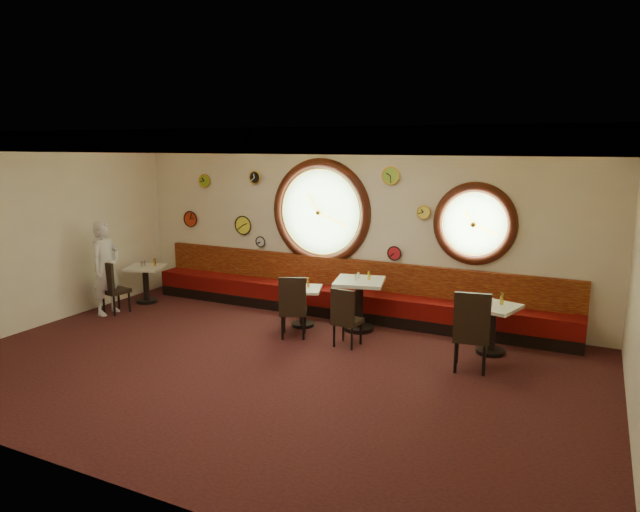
{
  "coord_description": "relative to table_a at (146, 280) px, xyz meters",
  "views": [
    {
      "loc": [
        3.97,
        -6.44,
        3.09
      ],
      "look_at": [
        0.45,
        0.8,
        1.5
      ],
      "focal_mm": 32.0,
      "sensor_mm": 36.0,
      "label": 1
    }
  ],
  "objects": [
    {
      "name": "porthole_right_ring",
      "position": [
        6.1,
        1.08,
        1.34
      ],
      "size": [
        1.09,
        0.03,
        1.09
      ],
      "primitive_type": "torus",
      "rotation": [
        1.57,
        0.0,
        0.0
      ],
      "color": "gold",
      "rests_on": "wall_back"
    },
    {
      "name": "table_a",
      "position": [
        0.0,
        0.0,
        0.0
      ],
      "size": [
        0.85,
        0.85,
        0.73
      ],
      "color": "black",
      "rests_on": "floor"
    },
    {
      "name": "condiment_c_pepper",
      "position": [
        4.39,
        0.19,
        0.47
      ],
      "size": [
        0.04,
        0.04,
        0.11
      ],
      "primitive_type": "cylinder",
      "color": "silver",
      "rests_on": "table_c"
    },
    {
      "name": "table_c",
      "position": [
        4.44,
        0.24,
        0.09
      ],
      "size": [
        0.95,
        0.95,
        0.87
      ],
      "color": "black",
      "rests_on": "floor"
    },
    {
      "name": "wall_front",
      "position": [
        3.9,
        -4.87,
        1.14
      ],
      "size": [
        9.0,
        0.02,
        3.2
      ],
      "primitive_type": "cube",
      "color": "beige",
      "rests_on": "floor"
    },
    {
      "name": "wall_clock_1",
      "position": [
        1.6,
        1.09,
        1.04
      ],
      "size": [
        0.36,
        0.03,
        0.36
      ],
      "primitive_type": "cylinder",
      "rotation": [
        1.57,
        0.0,
        0.0
      ],
      "color": "#F4F236",
      "rests_on": "wall_back"
    },
    {
      "name": "condiment_b_bottle",
      "position": [
        3.53,
        0.14,
        0.29
      ],
      "size": [
        0.05,
        0.05,
        0.15
      ],
      "primitive_type": "cylinder",
      "color": "gold",
      "rests_on": "table_b"
    },
    {
      "name": "molding_front",
      "position": [
        3.9,
        -4.82,
        2.65
      ],
      "size": [
        9.0,
        0.1,
        0.18
      ],
      "primitive_type": "cube",
      "color": "#341209",
      "rests_on": "wall_back"
    },
    {
      "name": "porthole_left_ring",
      "position": [
        3.3,
        1.08,
        1.39
      ],
      "size": [
        1.61,
        0.03,
        1.61
      ],
      "primitive_type": "torus",
      "rotation": [
        1.57,
        0.0,
        0.0
      ],
      "color": "gold",
      "rests_on": "wall_back"
    },
    {
      "name": "wall_clock_5",
      "position": [
        5.25,
        1.09,
        1.49
      ],
      "size": [
        0.22,
        0.03,
        0.22
      ],
      "primitive_type": "cylinder",
      "rotation": [
        1.57,
        0.0,
        0.0
      ],
      "color": "#F9E953",
      "rests_on": "wall_back"
    },
    {
      "name": "ceiling",
      "position": [
        3.9,
        -1.87,
        2.74
      ],
      "size": [
        9.0,
        6.0,
        0.02
      ],
      "primitive_type": "cube",
      "color": "gold",
      "rests_on": "wall_back"
    },
    {
      "name": "wall_clock_3",
      "position": [
        1.9,
        1.09,
        1.99
      ],
      "size": [
        0.24,
        0.03,
        0.24
      ],
      "primitive_type": "cylinder",
      "rotation": [
        1.57,
        0.0,
        0.0
      ],
      "color": "black",
      "rests_on": "wall_back"
    },
    {
      "name": "chair_a",
      "position": [
        -0.03,
        -0.86,
        0.1
      ],
      "size": [
        0.47,
        0.47,
        0.61
      ],
      "rotation": [
        0.0,
        0.0,
        -0.16
      ],
      "color": "black",
      "rests_on": "floor"
    },
    {
      "name": "wall_clock_0",
      "position": [
        0.7,
        1.09,
        1.89
      ],
      "size": [
        0.26,
        0.03,
        0.26
      ],
      "primitive_type": "cylinder",
      "rotation": [
        1.57,
        0.0,
        0.0
      ],
      "color": "#87B223",
      "rests_on": "wall_back"
    },
    {
      "name": "condiment_b_salt",
      "position": [
        3.38,
        0.07,
        0.27
      ],
      "size": [
        0.03,
        0.03,
        0.1
      ],
      "primitive_type": "cylinder",
      "color": "silver",
      "rests_on": "table_b"
    },
    {
      "name": "wall_clock_6",
      "position": [
        4.75,
        1.09,
        0.74
      ],
      "size": [
        0.24,
        0.03,
        0.24
      ],
      "primitive_type": "cylinder",
      "rotation": [
        1.57,
        0.0,
        0.0
      ],
      "color": "red",
      "rests_on": "wall_back"
    },
    {
      "name": "condiment_c_bottle",
      "position": [
        4.57,
        0.31,
        0.49
      ],
      "size": [
        0.05,
        0.05,
        0.15
      ],
      "primitive_type": "cylinder",
      "color": "yellow",
      "rests_on": "table_c"
    },
    {
      "name": "porthole_left_glass",
      "position": [
        3.3,
        1.12,
        1.39
      ],
      "size": [
        1.66,
        0.02,
        1.66
      ],
      "primitive_type": "cylinder",
      "rotation": [
        1.57,
        0.0,
        0.0
      ],
      "color": "#7EAD67",
      "rests_on": "wall_back"
    },
    {
      "name": "wall_left",
      "position": [
        -0.6,
        -1.87,
        1.14
      ],
      "size": [
        0.02,
        6.0,
        3.2
      ],
      "primitive_type": "cube",
      "color": "beige",
      "rests_on": "floor"
    },
    {
      "name": "molding_left",
      "position": [
        -0.55,
        -1.87,
        2.65
      ],
      "size": [
        0.1,
        6.0,
        0.18
      ],
      "primitive_type": "cube",
      "color": "#341209",
      "rests_on": "wall_back"
    },
    {
      "name": "porthole_right_glass",
      "position": [
        6.1,
        1.12,
        1.34
      ],
      "size": [
        1.1,
        0.02,
        1.1
      ],
      "primitive_type": "cylinder",
      "rotation": [
        1.57,
        0.0,
        0.0
      ],
      "color": "#7EAD67",
      "rests_on": "wall_back"
    },
    {
      "name": "banquette_back",
      "position": [
        3.9,
        1.07,
        0.29
      ],
      "size": [
        8.0,
        0.1,
        0.55
      ],
      "primitive_type": "cube",
      "color": "#5C0709",
      "rests_on": "wall_back"
    },
    {
      "name": "condiment_d_bottle",
      "position": [
        6.73,
        0.18,
        0.38
      ],
      "size": [
        0.06,
        0.06,
        0.18
      ],
      "primitive_type": "cylinder",
      "color": "gold",
      "rests_on": "table_d"
    },
    {
      "name": "wall_clock_7",
      "position": [
        4.65,
        1.09,
        2.09
      ],
      "size": [
        0.3,
        0.03,
        0.3
      ],
      "primitive_type": "cylinder",
      "rotation": [
        1.57,
        0.0,
        0.0
      ],
      "color": "#A0D542",
      "rests_on": "wall_back"
    },
    {
      "name": "wall_back",
      "position": [
        3.9,
        1.13,
        1.14
      ],
      "size": [
        9.0,
        0.02,
        3.2
      ],
      "primitive_type": "cube",
      "color": "beige",
      "rests_on": "floor"
    },
    {
      "name": "banquette_base",
      "position": [
        3.9,
        0.85,
        -0.36
      ],
      "size": [
        8.0,
        0.55,
        0.2
      ],
      "primitive_type": "cube",
      "color": "black",
      "rests_on": "floor"
    },
    {
      "name": "waiter",
      "position": [
        -0.1,
        -0.89,
        0.4
      ],
      "size": [
        0.43,
        0.64,
        1.72
      ],
      "primitive_type": "imported",
      "rotation": [
        0.0,
        0.0,
        1.59
      ],
      "color": "white",
      "rests_on": "floor"
    },
    {
      "name": "condiment_c_salt",
      "position": [
        4.37,
        0.34,
        0.47
      ],
      "size": [
        0.04,
        0.04,
        0.11
      ],
      "primitive_type": "cylinder",
      "color": "silver",
      "rests_on": "table_c"
    },
    {
      "name": "banquette_seat",
      "position": [
        3.9,
        0.85,
        -0.11
      ],
      "size": [
        8.0,
        0.55,
        0.3
      ],
      "primitive_type": "cube",
      "color": "#580807",
      "rests_on": "banquette_base"
    },
    {
      "name": "chair_c",
      "position": [
        4.55,
        -0.62,
        0.08
      ],
      "size": [
        0.42,
        0.42,
        0.58
      ],
      "rotation": [
        0.0,
        0.0,
        -0.07
      ],
      "color": "black",
      "rests_on": "floor"
    },
    {
      "name": "wall_clock_4",
      "position": [
        2.0,
        1.09,
        0.74
      ],
      "size": [
        0.2,
        0.03,
        0.2
      ],
      "primitive_type": "cylinder",
      "rotation": [
        1.57,
        0.0,
        0.0
      ],
      "color": "silver",
      "rests_on": "wall_back"
    },
    {
      "name": "molding_back",
      "position": [
        3.9,
        1.08,
        2.65
      ],
      "size": [
        9.0,
        0.1,
        0.18
      ],
      "primitive_type": "cube",
      "color": "#341209",
      "rests_on": "wall_back"
    },
    {
      "name": "floor",
      "position": [
        3.9,
        -1.87,
        -0.46
      ],
      "size": [
        9.0,
        6.0,
        0.0
      ],
      "primitive_type": "cube",
      "color": "#321015",
      "rests_on": "ground"
    },
    {
      "name": "table_b",
      "position": [
        3.48,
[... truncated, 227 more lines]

